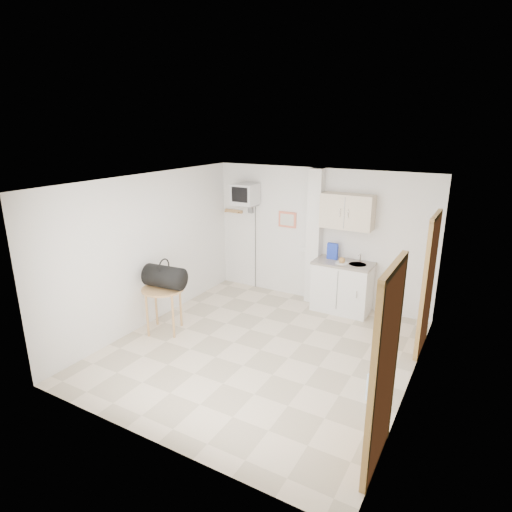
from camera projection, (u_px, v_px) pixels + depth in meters
The scene contains 7 objects.
ground at pixel (260, 350), 6.40m from camera, with size 4.50×4.50×0.00m, color beige.
room_envelope at pixel (279, 252), 5.90m from camera, with size 4.24×4.54×2.55m.
kitchenette at pixel (343, 268), 7.56m from camera, with size 1.03×0.58×2.10m.
crt_television at pixel (245, 195), 8.19m from camera, with size 0.44×0.45×2.15m.
round_table at pixel (163, 294), 6.80m from camera, with size 0.67×0.67×0.75m.
duffel_bag at pixel (165, 277), 6.75m from camera, with size 0.67×0.41×0.48m.
water_bottle at pixel (371, 388), 5.19m from camera, with size 0.13×0.13×0.38m.
Camera 1 is at (2.75, -4.99, 3.23)m, focal length 30.00 mm.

